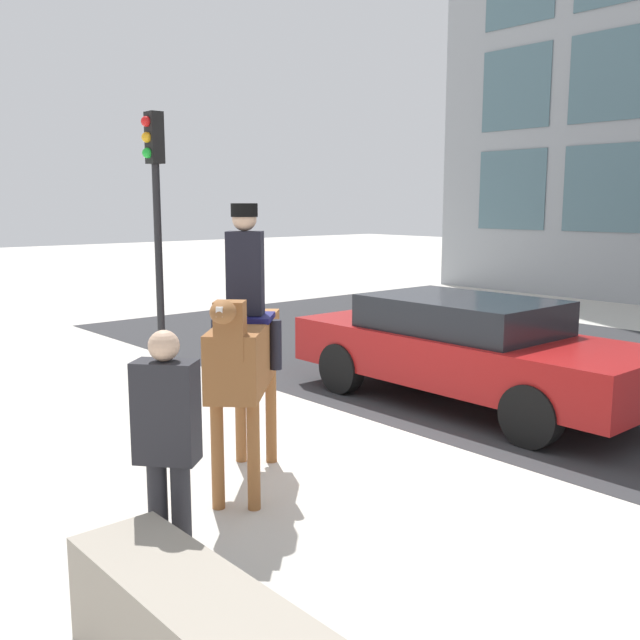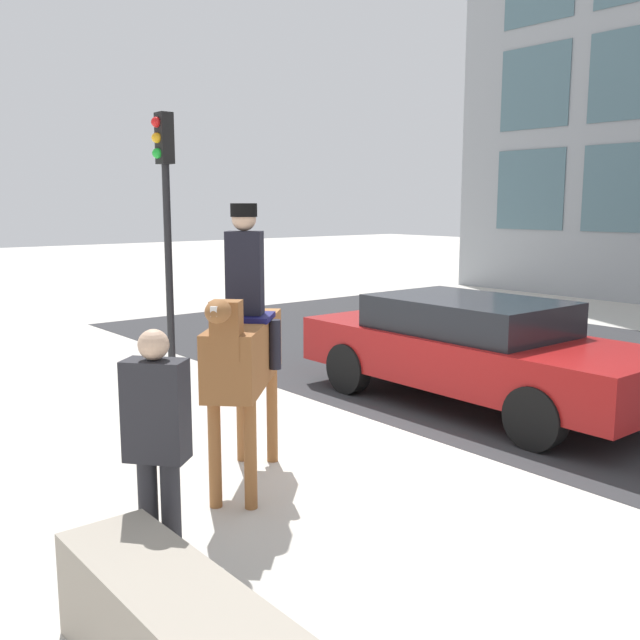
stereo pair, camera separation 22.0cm
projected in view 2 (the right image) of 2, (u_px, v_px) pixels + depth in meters
ground_plane at (379, 442)px, 7.83m from camera, size 80.00×80.00×0.00m
road_surface at (605, 376)px, 10.80m from camera, size 19.20×8.50×0.01m
mounted_horse_lead at (244, 345)px, 6.45m from camera, size 1.58×1.57×2.59m
pedestrian_bystander at (157, 439)px, 4.64m from camera, size 0.83×0.66×1.79m
street_car_near_lane at (473, 348)px, 9.14m from camera, size 4.80×1.90×1.39m
traffic_light at (166, 203)px, 10.30m from camera, size 0.24×0.29×3.87m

